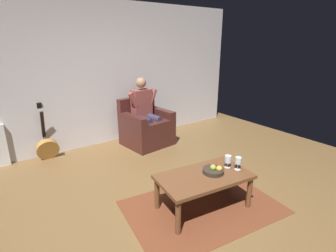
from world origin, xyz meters
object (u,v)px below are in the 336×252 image
Objects in this scene: guitar at (47,147)px; fruit_bowl at (214,170)px; coffee_table at (204,180)px; armchair at (146,128)px; wine_glass_near at (228,160)px; person_seated at (145,110)px; wine_glass_far at (238,161)px.

guitar reaches higher than fruit_bowl.
guitar reaches higher than coffee_table.
armchair is 5.72× the size of wine_glass_near.
guitar is at bearing -63.93° from coffee_table.
person_seated is 2.26m from wine_glass_far.
wine_glass_near is 0.12m from wine_glass_far.
person_seated is 2.16m from wine_glass_near.
armchair is 1.73m from guitar.
coffee_table is at bearing 116.07° from guitar.
coffee_table is at bearing -16.75° from wine_glass_far.
armchair is 2.19m from fruit_bowl.
wine_glass_near is at bearing 79.99° from armchair.
coffee_table is 0.16m from fruit_bowl.
person_seated is 1.12× the size of coffee_table.
guitar is (1.69, -0.35, -0.46)m from person_seated.
fruit_bowl is at bearing 73.80° from armchair.
armchair is 0.94× the size of guitar.
coffee_table is 7.05× the size of wine_glass_far.
coffee_table is 1.20× the size of guitar.
coffee_table is at bearing -10.71° from fruit_bowl.
wine_glass_far is at bearing 160.78° from fruit_bowl.
person_seated is at bearing -102.46° from coffee_table.
wine_glass_far is (0.05, 2.26, 0.22)m from armchair.
coffee_table is 2.77m from guitar.
fruit_bowl is (0.35, 2.15, 0.15)m from armchair.
wine_glass_far is 0.32m from fruit_bowl.
fruit_bowl is (0.35, 2.16, -0.21)m from person_seated.
fruit_bowl is (0.29, -0.10, -0.07)m from wine_glass_far.
guitar reaches higher than wine_glass_near.
guitar reaches higher than wine_glass_far.
guitar is at bearing -18.88° from person_seated.
person_seated is 2.19m from fruit_bowl.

